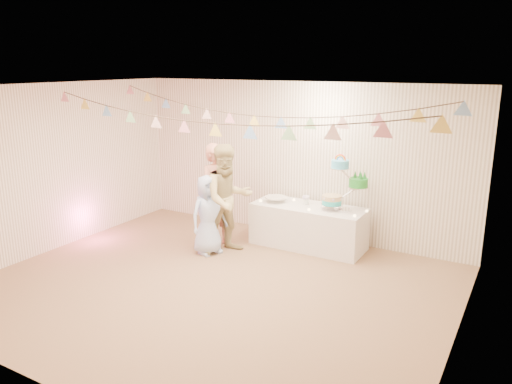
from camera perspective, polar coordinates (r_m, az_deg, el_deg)
The scene contains 24 objects.
floor at distance 6.77m, azimuth -4.93°, elevation -10.74°, with size 6.00×6.00×0.00m, color #806145.
ceiling at distance 6.13m, azimuth -5.47°, elevation 11.80°, with size 6.00×6.00×0.00m, color white.
back_wall at distance 8.45m, azimuth 4.58°, elevation 3.68°, with size 6.00×6.00×0.00m, color white.
front_wall at distance 4.61m, azimuth -23.37°, elevation -6.85°, with size 6.00×6.00×0.00m, color white.
left_wall at distance 8.38m, azimuth -22.27°, elevation 2.54°, with size 5.00×5.00×0.00m, color white.
right_wall at distance 5.28m, azimuth 22.68°, elevation -4.14°, with size 5.00×5.00×0.00m, color white.
table at distance 8.08m, azimuth 5.99°, elevation -3.92°, with size 1.81×0.72×0.68m, color white.
cake_stand at distance 7.70m, azimuth 10.04°, elevation 1.35°, with size 0.73×0.43×0.82m, color silver, non-canonical shape.
cake_bottom at distance 7.78m, azimuth 8.75°, elevation -0.91°, with size 0.31×0.31×0.15m, color #28BEBC, non-canonical shape.
cake_middle at distance 7.74m, azimuth 11.51°, elevation 0.96°, with size 0.27×0.27×0.22m, color #1D8827, non-canonical shape.
cake_top_tier at distance 7.65m, azimuth 9.62°, elevation 2.95°, with size 0.25×0.25×0.19m, color #4EC3F5, non-canonical shape.
platter at distance 8.15m, azimuth 2.27°, elevation -0.60°, with size 0.35×0.35×0.02m, color white.
posy at distance 8.01m, azimuth 5.73°, elevation -0.41°, with size 0.14×0.14×0.16m, color white, non-canonical shape.
person_adult_a at distance 7.96m, azimuth -4.41°, elevation -0.41°, with size 0.61×0.40×1.68m, color tan.
person_adult_b at distance 7.67m, azimuth -3.25°, elevation -0.83°, with size 0.83×0.65×1.71m, color tan.
person_child at distance 7.71m, azimuth -5.47°, elevation -2.59°, with size 0.61×0.40×1.25m, color #B2CCFC.
bunting_back at distance 7.07m, azimuth -0.20°, elevation 10.19°, with size 5.60×1.10×0.40m, color pink, non-canonical shape.
bunting_front at distance 5.99m, azimuth -6.52°, elevation 9.02°, with size 5.60×0.90×0.36m, color #72A5E5, non-canonical shape.
tealight_0 at distance 8.19m, azimuth 0.51°, elevation -0.99°, with size 0.04×0.04×0.03m, color #FFD88C.
tealight_1 at distance 8.27m, azimuth 4.35°, elevation -0.87°, with size 0.04×0.04×0.03m, color #FFD88C.
tealight_2 at distance 7.74m, azimuth 6.08°, elevation -2.00°, with size 0.04×0.04×0.03m, color #FFD88C.
tealight_3 at distance 8.04m, azimuth 8.98°, elevation -1.46°, with size 0.04×0.04×0.03m, color #FFD88C.
tealight_4 at distance 7.53m, azimuth 11.21°, elevation -2.68°, with size 0.04×0.04×0.03m, color #FFD88C.
tealight_5 at distance 7.81m, azimuth 12.56°, elevation -2.12°, with size 0.04×0.04×0.03m, color #FFD88C.
Camera 1 is at (3.53, -5.00, 2.89)m, focal length 35.00 mm.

